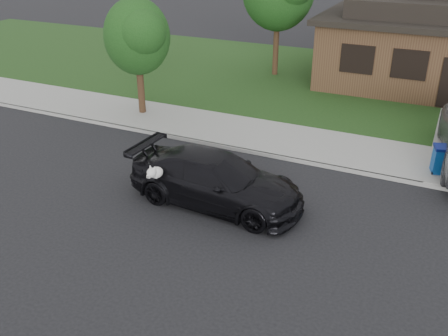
% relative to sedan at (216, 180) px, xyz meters
% --- Properties ---
extents(ground, '(120.00, 120.00, 0.00)m').
position_rel_sedan_xyz_m(ground, '(1.51, 0.08, -0.74)').
color(ground, black).
rests_on(ground, ground).
extents(sidewalk, '(60.00, 3.00, 0.12)m').
position_rel_sedan_xyz_m(sidewalk, '(1.51, 5.08, -0.68)').
color(sidewalk, gray).
rests_on(sidewalk, ground).
extents(curb, '(60.00, 0.12, 0.12)m').
position_rel_sedan_xyz_m(curb, '(1.51, 3.58, -0.68)').
color(curb, gray).
rests_on(curb, ground).
extents(lawn, '(60.00, 13.00, 0.13)m').
position_rel_sedan_xyz_m(lawn, '(1.51, 13.08, -0.67)').
color(lawn, '#193814').
rests_on(lawn, ground).
extents(sedan, '(5.15, 2.49, 1.47)m').
position_rel_sedan_xyz_m(sedan, '(0.00, 0.00, 0.00)').
color(sedan, black).
rests_on(sedan, ground).
extents(recycling_bin, '(0.66, 0.66, 0.90)m').
position_rel_sedan_xyz_m(recycling_bin, '(5.63, 4.51, -0.16)').
color(recycling_bin, '#0D4698').
rests_on(recycling_bin, sidewalk).
extents(tree_2, '(2.73, 2.60, 4.59)m').
position_rel_sedan_xyz_m(tree_2, '(-5.88, 5.19, 2.53)').
color(tree_2, '#332114').
rests_on(tree_2, ground).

